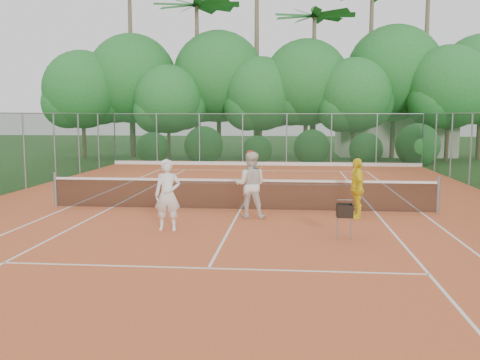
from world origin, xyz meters
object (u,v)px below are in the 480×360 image
object	(u,v)px
player_yellow	(357,188)
ball_hopper	(345,211)
player_white	(168,195)
player_center_grp	(250,185)

from	to	relation	value
player_yellow	ball_hopper	size ratio (longest dim) A/B	2.07
player_yellow	ball_hopper	bearing A→B (deg)	-19.08
player_white	ball_hopper	distance (m)	4.43
player_center_grp	ball_hopper	xyz separation A→B (m)	(2.43, -2.41, -0.30)
player_white	player_center_grp	distance (m)	2.72
player_white	player_center_grp	size ratio (longest dim) A/B	0.94
player_white	player_yellow	xyz separation A→B (m)	(4.98, 2.08, -0.05)
player_white	player_center_grp	xyz separation A→B (m)	(1.96, 1.87, 0.04)
player_white	ball_hopper	bearing A→B (deg)	-12.32
player_yellow	ball_hopper	xyz separation A→B (m)	(-0.59, -2.61, -0.20)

